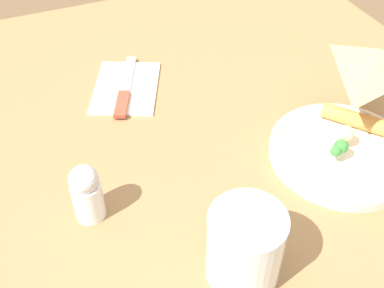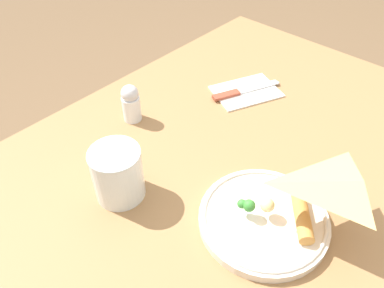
% 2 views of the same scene
% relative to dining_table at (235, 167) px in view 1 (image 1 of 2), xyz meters
% --- Properties ---
extents(dining_table, '(0.97, 0.82, 0.71)m').
position_rel_dining_table_xyz_m(dining_table, '(0.00, 0.00, 0.00)').
color(dining_table, olive).
rests_on(dining_table, ground_plane).
extents(plate_pizza, '(0.21, 0.21, 0.06)m').
position_rel_dining_table_xyz_m(plate_pizza, '(-0.13, -0.10, 0.12)').
color(plate_pizza, silver).
rests_on(plate_pizza, dining_table).
extents(milk_glass, '(0.09, 0.09, 0.10)m').
position_rel_dining_table_xyz_m(milk_glass, '(-0.25, 0.12, 0.15)').
color(milk_glass, white).
rests_on(milk_glass, dining_table).
extents(napkin_folded, '(0.18, 0.16, 0.00)m').
position_rel_dining_table_xyz_m(napkin_folded, '(0.15, 0.14, 0.11)').
color(napkin_folded, white).
rests_on(napkin_folded, dining_table).
extents(butter_knife, '(0.17, 0.09, 0.01)m').
position_rel_dining_table_xyz_m(butter_knife, '(0.14, 0.15, 0.12)').
color(butter_knife, '#99422D').
rests_on(butter_knife, napkin_folded).
extents(salt_shaker, '(0.04, 0.04, 0.09)m').
position_rel_dining_table_xyz_m(salt_shaker, '(-0.10, 0.27, 0.15)').
color(salt_shaker, white).
rests_on(salt_shaker, dining_table).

